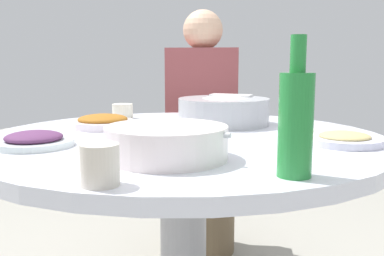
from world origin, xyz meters
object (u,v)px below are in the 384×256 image
object	(u,v)px
dish_noodles	(344,139)
tea_cup_near	(123,111)
round_dining_table	(183,182)
dish_stirfry	(103,122)
green_bottle	(296,121)
stool_for_diner_left	(202,208)
diner_left	(203,103)
rice_bowl	(224,111)
dish_eggplant	(34,140)
tea_cup_far	(100,165)
soup_bowl	(167,143)

from	to	relation	value
dish_noodles	tea_cup_near	bearing A→B (deg)	158.25
round_dining_table	dish_stirfry	distance (m)	0.35
green_bottle	stool_for_diner_left	xyz separation A→B (m)	(-0.51, 1.20, -0.62)
stool_for_diner_left	diner_left	xyz separation A→B (m)	(0.00, 0.00, 0.54)
round_dining_table	dish_noodles	distance (m)	0.48
round_dining_table	rice_bowl	xyz separation A→B (m)	(0.06, 0.26, 0.19)
dish_eggplant	green_bottle	world-z (taller)	green_bottle
green_bottle	round_dining_table	bearing A→B (deg)	131.93
dish_eggplant	diner_left	size ratio (longest dim) A/B	0.26
dish_noodles	tea_cup_far	distance (m)	0.68
round_dining_table	stool_for_diner_left	size ratio (longest dim) A/B	2.73
soup_bowl	dish_stirfry	bearing A→B (deg)	133.58
green_bottle	tea_cup_far	bearing A→B (deg)	-153.68
round_dining_table	rice_bowl	distance (m)	0.33
round_dining_table	soup_bowl	bearing A→B (deg)	-78.88
rice_bowl	dish_stirfry	bearing A→B (deg)	-152.76
dish_eggplant	stool_for_diner_left	distance (m)	1.22
rice_bowl	tea_cup_near	size ratio (longest dim) A/B	4.00
soup_bowl	tea_cup_near	bearing A→B (deg)	123.28
green_bottle	tea_cup_near	size ratio (longest dim) A/B	3.34
tea_cup_far	diner_left	world-z (taller)	diner_left
round_dining_table	rice_bowl	size ratio (longest dim) A/B	3.77
dish_noodles	stool_for_diner_left	size ratio (longest dim) A/B	0.46
soup_bowl	dish_eggplant	bearing A→B (deg)	174.10
dish_noodles	diner_left	bearing A→B (deg)	126.47
round_dining_table	diner_left	bearing A→B (deg)	101.24
dish_stirfry	stool_for_diner_left	distance (m)	0.93
rice_bowl	soup_bowl	xyz separation A→B (m)	(-0.00, -0.57, -0.01)
dish_eggplant	diner_left	xyz separation A→B (m)	(0.15, 1.09, 0.00)
tea_cup_near	tea_cup_far	xyz separation A→B (m)	(0.37, -0.85, 0.01)
dish_noodles	diner_left	xyz separation A→B (m)	(-0.62, 0.83, 0.01)
tea_cup_near	diner_left	distance (m)	0.55
round_dining_table	soup_bowl	xyz separation A→B (m)	(0.06, -0.31, 0.18)
dish_stirfry	green_bottle	xyz separation A→B (m)	(0.65, -0.46, 0.09)
soup_bowl	dish_eggplant	xyz separation A→B (m)	(-0.38, 0.04, -0.02)
rice_bowl	tea_cup_near	distance (m)	0.41
dish_eggplant	soup_bowl	bearing A→B (deg)	-5.90
soup_bowl	green_bottle	bearing A→B (deg)	-14.60
diner_left	rice_bowl	bearing A→B (deg)	-67.80
round_dining_table	dish_eggplant	world-z (taller)	dish_eggplant
round_dining_table	dish_eggplant	distance (m)	0.44
dish_noodles	green_bottle	distance (m)	0.40
green_bottle	dish_stirfry	bearing A→B (deg)	144.82
round_dining_table	diner_left	distance (m)	0.85
dish_eggplant	stool_for_diner_left	world-z (taller)	dish_eggplant
dish_eggplant	tea_cup_far	bearing A→B (deg)	-38.81
rice_bowl	green_bottle	world-z (taller)	green_bottle
stool_for_diner_left	diner_left	distance (m)	0.54
dish_stirfry	tea_cup_near	distance (m)	0.24
stool_for_diner_left	dish_noodles	bearing A→B (deg)	-53.53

